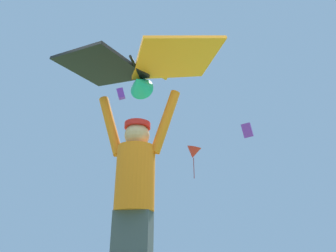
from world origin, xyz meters
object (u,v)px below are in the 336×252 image
Objects in this scene: kite_flyer_person at (134,197)px; distant_kite_red_mid_left at (193,153)px; marker_flag at (150,207)px; held_stunt_kite at (138,69)px; distant_kite_purple_mid_right at (247,130)px; distant_kite_orange_high_right at (166,75)px; distant_kite_purple_low_left at (121,94)px.

distant_kite_red_mid_left is (-2.23, 23.79, 8.04)m from kite_flyer_person.
kite_flyer_person is 7.86m from marker_flag.
held_stunt_kite is 7.88m from marker_flag.
distant_kite_purple_mid_right is (2.08, 14.29, 4.86)m from held_stunt_kite.
marker_flag is at bearing 104.09° from held_stunt_kite.
held_stunt_kite is 2.05× the size of distant_kite_orange_high_right.
distant_kite_purple_low_left reaches higher than held_stunt_kite.
held_stunt_kite is at bearing -88.65° from kite_flyer_person.
marker_flag reaches higher than kite_flyer_person.
distant_kite_orange_high_right reaches higher than distant_kite_purple_mid_right.
distant_kite_purple_mid_right is (5.77, -4.18, -7.21)m from distant_kite_orange_high_right.
distant_kite_red_mid_left is at bearing -25.81° from distant_kite_purple_low_left.
kite_flyer_person is 23.00m from distant_kite_orange_high_right.
marker_flag is (9.70, -20.76, -16.84)m from distant_kite_purple_low_left.
distant_kite_purple_mid_right is at bearing 59.01° from marker_flag.
held_stunt_kite is 0.80× the size of marker_flag.
held_stunt_kite is 0.55× the size of distant_kite_red_mid_left.
held_stunt_kite is at bearing -84.65° from distant_kite_red_mid_left.
held_stunt_kite is 34.86m from distant_kite_purple_low_left.
distant_kite_purple_low_left reaches higher than kite_flyer_person.
distant_kite_purple_mid_right is (2.08, 14.21, 6.09)m from kite_flyer_person.
marker_flag is at bearing -64.95° from distant_kite_purple_low_left.
distant_kite_purple_low_left is (-11.62, 28.39, 16.56)m from held_stunt_kite.
held_stunt_kite is 15.23m from distant_kite_purple_mid_right.
distant_kite_orange_high_right is 0.86× the size of distant_kite_purple_mid_right.
distant_kite_purple_low_left is at bearing 115.05° from marker_flag.
distant_kite_purple_mid_right reaches higher than marker_flag.
marker_flag is (-4.00, -6.65, -5.14)m from distant_kite_purple_mid_right.
distant_kite_purple_mid_right is 10.68m from distant_kite_red_mid_left.
marker_flag is (0.32, -16.22, -7.08)m from distant_kite_red_mid_left.
distant_kite_purple_mid_right is (13.70, -14.11, -11.71)m from distant_kite_purple_low_left.
marker_flag is at bearing -88.87° from distant_kite_red_mid_left.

